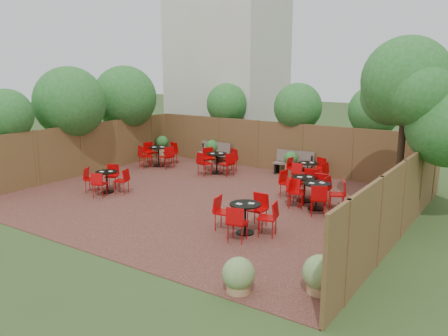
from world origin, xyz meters
The scene contains 13 objects.
ground centered at (0.00, 0.00, 0.00)m, with size 80.00×80.00×0.00m, color #354F23.
courtyard_paving centered at (0.00, 0.00, 0.01)m, with size 12.00×10.00×0.02m, color #391D17.
fence_back centered at (0.00, 5.00, 1.00)m, with size 12.00×0.08×2.00m, color brown.
fence_left centered at (-6.00, 0.00, 1.00)m, with size 0.08×10.00×2.00m, color brown.
fence_right centered at (6.00, 0.00, 1.00)m, with size 0.08×10.00×2.00m, color brown.
neighbour_building centered at (-4.50, 8.00, 4.00)m, with size 5.00×4.00×8.00m, color beige.
overhang_foliage centered at (-2.85, 2.34, 2.72)m, with size 15.73×10.17×2.77m.
courtyard_tree centered at (5.39, 2.08, 3.64)m, with size 2.68×2.58×5.03m.
park_bench_left centered at (-2.94, 4.63, 0.50)m, with size 1.54×0.54×0.94m.
park_bench_right centered at (0.86, 4.63, 0.51)m, with size 1.58×0.66×0.95m.
bistro_tables centered at (0.12, 1.40, 0.48)m, with size 9.67×7.32×0.95m.
planters centered at (-0.90, 3.72, 0.56)m, with size 11.46×3.92×1.03m.
low_shrubs centered at (5.03, -3.62, 0.36)m, with size 1.95×3.11×0.74m.
Camera 1 is at (8.47, -11.50, 4.26)m, focal length 37.01 mm.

